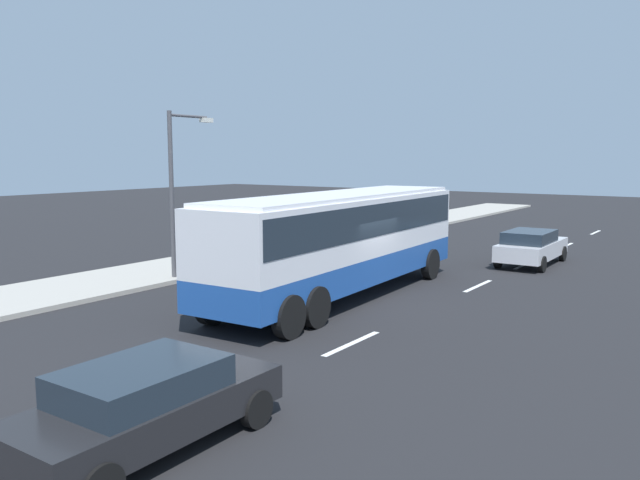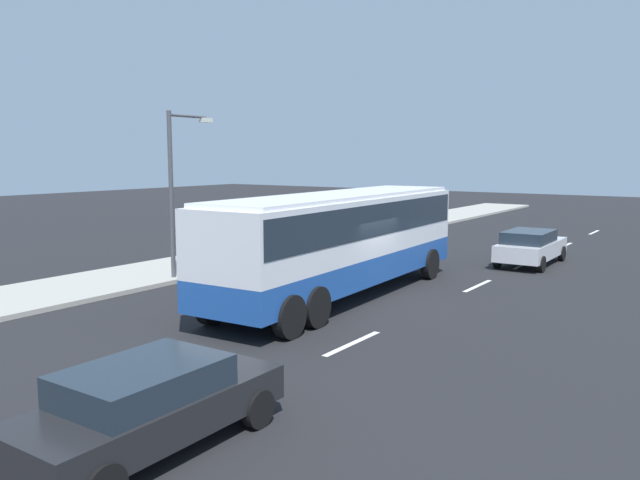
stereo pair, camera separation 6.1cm
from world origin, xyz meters
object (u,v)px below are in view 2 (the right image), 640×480
car_silver_hatch (531,246)px  pedestrian_near_curb (251,233)px  coach_bus (342,233)px  car_black_sedan (149,403)px  street_lamp (177,179)px

car_silver_hatch → pedestrian_near_curb: size_ratio=3.00×
coach_bus → pedestrian_near_curb: (4.98, 8.03, -1.03)m
coach_bus → car_black_sedan: size_ratio=2.75×
car_silver_hatch → pedestrian_near_curb: 12.06m
pedestrian_near_curb → street_lamp: street_lamp is taller
street_lamp → car_silver_hatch: bearing=-42.2°
car_black_sedan → pedestrian_near_curb: (15.54, 11.34, 0.28)m
coach_bus → pedestrian_near_curb: coach_bus is taller
car_silver_hatch → street_lamp: size_ratio=0.78×
coach_bus → car_black_sedan: 11.15m
car_silver_hatch → street_lamp: (-10.45, 9.48, 2.85)m
coach_bus → car_silver_hatch: 10.08m
car_silver_hatch → street_lamp: street_lamp is taller
car_black_sedan → coach_bus: bearing=17.1°
car_black_sedan → pedestrian_near_curb: size_ratio=2.85×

